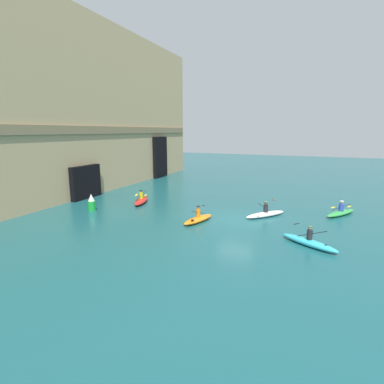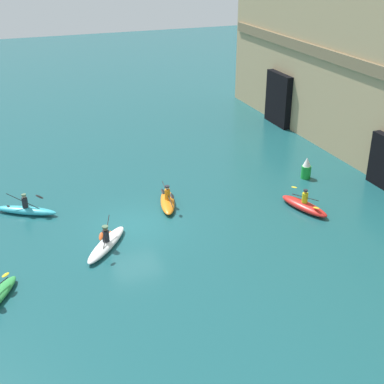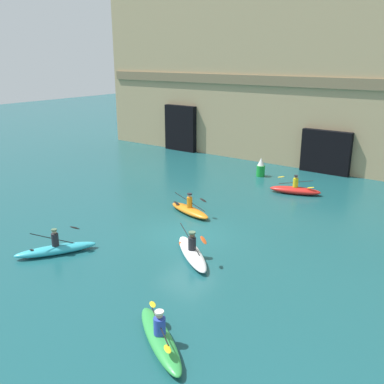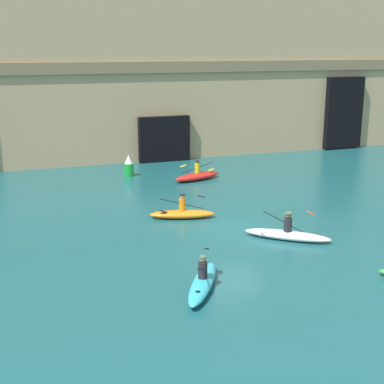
% 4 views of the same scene
% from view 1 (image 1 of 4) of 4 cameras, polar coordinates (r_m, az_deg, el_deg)
% --- Properties ---
extents(ground_plane, '(120.00, 120.00, 0.00)m').
position_cam_1_polar(ground_plane, '(21.72, 8.42, -5.23)').
color(ground_plane, '#195156').
extents(cliff_bluff, '(43.45, 5.91, 16.95)m').
position_cam_1_polar(cliff_bluff, '(31.70, -23.88, 14.59)').
color(cliff_bluff, tan).
rests_on(cliff_bluff, ground).
extents(kayak_cyan, '(2.31, 3.23, 1.17)m').
position_cam_1_polar(kayak_cyan, '(17.90, 21.40, -8.84)').
color(kayak_cyan, '#33B2C6').
rests_on(kayak_cyan, ground).
extents(kayak_green, '(3.22, 2.42, 1.11)m').
position_cam_1_polar(kayak_green, '(25.13, 26.48, -3.49)').
color(kayak_green, green).
rests_on(kayak_green, ground).
extents(kayak_orange, '(3.07, 1.54, 1.15)m').
position_cam_1_polar(kayak_orange, '(20.89, 1.18, -5.12)').
color(kayak_orange, orange).
rests_on(kayak_orange, ground).
extents(kayak_red, '(3.17, 1.66, 1.18)m').
position_cam_1_polar(kayak_red, '(26.56, -9.63, -1.60)').
color(kayak_red, red).
rests_on(kayak_red, ground).
extents(kayak_white, '(3.20, 2.77, 1.26)m').
position_cam_1_polar(kayak_white, '(22.80, 13.82, -4.04)').
color(kayak_white, white).
rests_on(kayak_white, ground).
extents(marker_buoy, '(0.58, 0.58, 1.32)m').
position_cam_1_polar(marker_buoy, '(25.10, -18.59, -1.98)').
color(marker_buoy, green).
rests_on(marker_buoy, ground).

